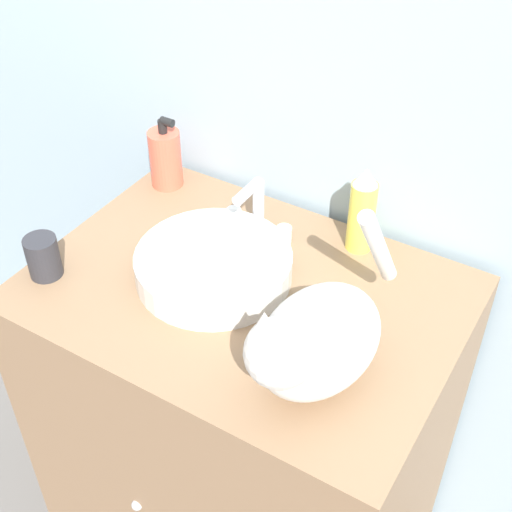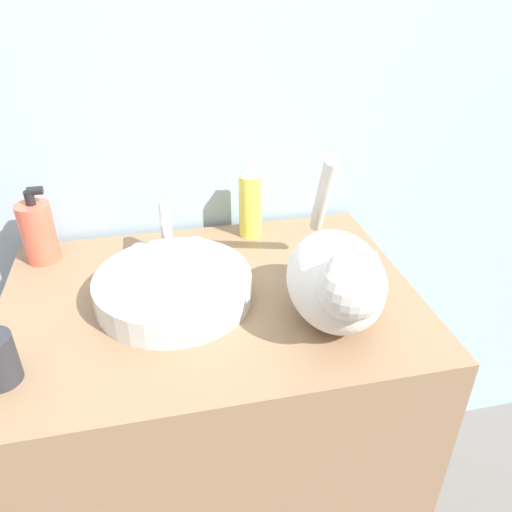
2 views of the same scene
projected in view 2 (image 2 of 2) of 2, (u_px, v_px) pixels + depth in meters
The scene contains 7 objects.
wall_back at pixel (182, 79), 1.09m from camera, with size 6.00×0.05×2.50m.
vanity_cabinet at pixel (219, 445), 1.22m from camera, with size 0.81×0.60×0.90m.
sink_basin at pixel (174, 287), 0.97m from camera, with size 0.30×0.30×0.05m.
faucet at pixel (167, 235), 1.08m from camera, with size 0.15×0.10×0.14m.
cat at pixel (337, 278), 0.87m from camera, with size 0.21×0.39×0.27m.
soap_bottle at pixel (38, 232), 1.07m from camera, with size 0.07×0.07×0.17m.
spray_bottle at pixel (250, 200), 1.16m from camera, with size 0.05×0.05×0.19m.
Camera 2 is at (-0.08, -0.52, 1.48)m, focal length 35.00 mm.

